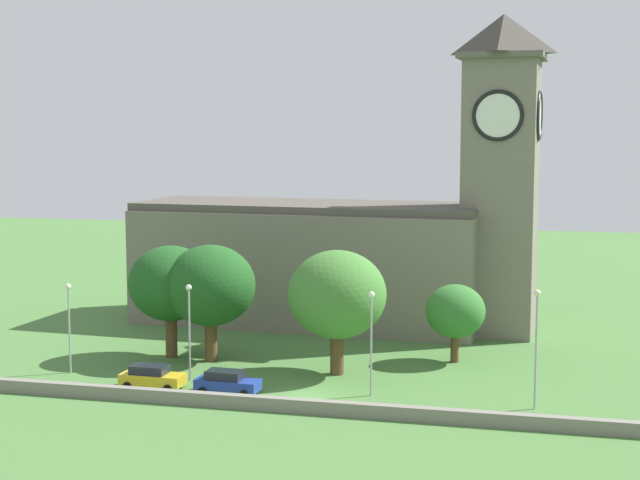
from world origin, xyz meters
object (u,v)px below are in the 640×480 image
at_px(church, 348,245).
at_px(car_yellow, 152,377).
at_px(car_blue, 227,382).
at_px(tree_by_tower, 170,284).
at_px(streetlamp_central, 371,327).
at_px(tree_riverside_east, 337,295).
at_px(streetlamp_east_mid, 536,331).
at_px(streetlamp_west_end, 69,313).
at_px(tree_churchyard, 455,312).
at_px(streetlamp_west_mid, 189,316).
at_px(tree_riverside_west, 210,286).

bearing_deg(church, car_yellow, -108.94).
height_order(car_blue, tree_by_tower, tree_by_tower).
height_order(streetlamp_central, tree_riverside_east, tree_riverside_east).
relative_size(streetlamp_central, streetlamp_east_mid, 0.92).
relative_size(streetlamp_west_end, tree_by_tower, 0.75).
relative_size(church, tree_churchyard, 6.13).
relative_size(streetlamp_west_end, tree_riverside_east, 0.73).
bearing_deg(car_blue, tree_by_tower, 130.61).
relative_size(streetlamp_east_mid, tree_by_tower, 0.88).
distance_m(car_yellow, tree_by_tower, 10.78).
relative_size(church, tree_by_tower, 4.20).
relative_size(car_blue, streetlamp_west_mid, 0.64).
xyz_separation_m(church, car_blue, (-3.09, -25.40, -6.66)).
height_order(church, streetlamp_west_mid, church).
relative_size(streetlamp_west_end, streetlamp_east_mid, 0.86).
bearing_deg(tree_riverside_west, car_yellow, -98.25).
bearing_deg(tree_riverside_west, streetlamp_central, -25.88).
distance_m(streetlamp_west_end, streetlamp_east_mid, 34.15).
height_order(streetlamp_west_mid, tree_by_tower, tree_by_tower).
distance_m(streetlamp_west_mid, tree_by_tower, 7.68).
distance_m(church, tree_by_tower, 19.62).
bearing_deg(car_blue, car_yellow, 179.72).
distance_m(streetlamp_west_end, streetlamp_west_mid, 9.49).
height_order(car_blue, streetlamp_west_mid, streetlamp_west_mid).
bearing_deg(tree_by_tower, church, 55.75).
bearing_deg(church, streetlamp_east_mid, -53.73).
xyz_separation_m(streetlamp_central, tree_by_tower, (-17.69, 7.37, 1.12)).
xyz_separation_m(car_blue, streetlamp_west_end, (-13.33, 2.65, 3.73)).
height_order(car_yellow, streetlamp_west_mid, streetlamp_west_mid).
bearing_deg(streetlamp_east_mid, streetlamp_west_mid, 176.38).
distance_m(streetlamp_west_mid, streetlamp_east_mid, 24.68).
bearing_deg(car_blue, streetlamp_central, 10.80).
bearing_deg(tree_riverside_east, church, 99.67).
distance_m(tree_riverside_east, tree_riverside_west, 10.71).
distance_m(car_blue, tree_riverside_west, 11.03).
distance_m(streetlamp_east_mid, tree_churchyard, 13.28).
xyz_separation_m(church, streetlamp_central, (6.68, -23.54, -2.66)).
relative_size(car_yellow, streetlamp_central, 0.62).
distance_m(car_yellow, tree_riverside_east, 14.69).
bearing_deg(streetlamp_central, car_yellow, -173.19).
distance_m(streetlamp_central, streetlamp_east_mid, 11.03).
bearing_deg(car_yellow, church, 71.06).
bearing_deg(streetlamp_central, tree_riverside_east, 124.52).
distance_m(car_yellow, tree_churchyard, 23.99).
bearing_deg(tree_by_tower, streetlamp_west_mid, -57.45).
height_order(streetlamp_east_mid, tree_churchyard, streetlamp_east_mid).
height_order(streetlamp_east_mid, tree_riverside_west, tree_riverside_west).
xyz_separation_m(car_blue, tree_riverside_east, (6.22, 7.03, 5.18)).
xyz_separation_m(car_blue, tree_churchyard, (14.39, 12.88, 3.21)).
xyz_separation_m(car_blue, streetlamp_central, (9.77, 1.86, 4.00)).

